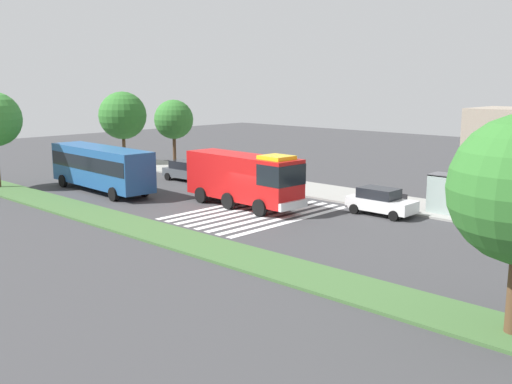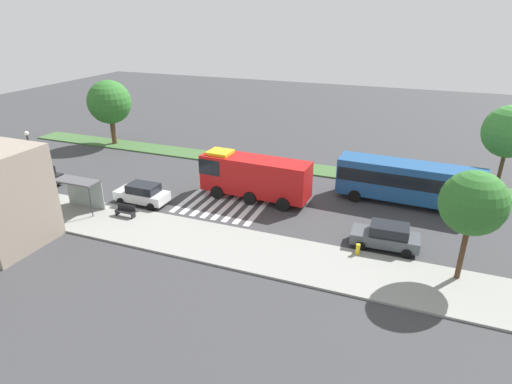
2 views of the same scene
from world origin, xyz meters
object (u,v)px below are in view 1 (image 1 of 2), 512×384
Objects in this scene: fire_truck at (246,177)px; sidewalk_tree_far_west at (123,116)px; parked_car_west at (186,171)px; bench_near_shelter at (397,199)px; parked_car_mid at (381,201)px; bus_stop_shelter at (456,187)px; fire_hydrant at (213,175)px; transit_bus at (101,165)px; sidewalk_tree_west at (174,120)px.

sidewalk_tree_far_west is (-23.74, 6.44, 2.91)m from fire_truck.
parked_car_west is at bearing -10.01° from sidewalk_tree_far_west.
parked_car_mid is at bearing -83.57° from bench_near_shelter.
bus_stop_shelter is (11.47, 6.83, -0.17)m from fire_truck.
sidewalk_tree_far_west is 10.34× the size of fire_hydrant.
parked_car_west is (-11.27, 4.23, -1.18)m from fire_truck.
transit_bus is at bearing -158.56° from parked_car_mid.
fire_truck is 0.84× the size of transit_bus.
transit_bus is 9.86m from fire_hydrant.
bus_stop_shelter is 4.20m from bench_near_shelter.
sidewalk_tree_far_west is (-31.21, -0.41, 4.37)m from bench_near_shelter.
transit_bus is 7.01× the size of bench_near_shelter.
sidewalk_tree_west is at bearing 174.74° from parked_car_mid.
transit_bus is 1.55× the size of sidewalk_tree_far_west.
fire_hydrant is at bearing 151.23° from fire_truck.
parked_car_mid is at bearing -1.85° from parked_car_west.
sidewalk_tree_west is (-4.30, 2.20, 4.04)m from parked_car_west.
sidewalk_tree_far_west is at bearing -179.35° from bus_stop_shelter.
bus_stop_shelter is at bearing 2.42° from fire_hydrant.
bench_near_shelter is at bearing 3.02° from fire_hydrant.
sidewalk_tree_west is (-27.04, -0.40, 3.03)m from bus_stop_shelter.
sidewalk_tree_far_west is at bearing 168.13° from parked_car_west.
sidewalk_tree_far_west reaches higher than bus_stop_shelter.
sidewalk_tree_far_west reaches higher than fire_hydrant.
fire_hydrant is (5.83, -0.50, -4.42)m from sidewalk_tree_west.
parked_car_west is at bearing 162.01° from fire_truck.
bus_stop_shelter is at bearing 35.15° from parked_car_mid.
parked_car_west is 18.92m from bench_near_shelter.
bus_stop_shelter is 2.19× the size of bench_near_shelter.
fire_truck reaches higher than bus_stop_shelter.
bus_stop_shelter is (3.71, 2.60, 1.01)m from parked_car_mid.
sidewalk_tree_west is at bearing -178.99° from bench_near_shelter.
parked_car_mid is 31.84m from sidewalk_tree_far_west.
fire_truck is 12.60m from transit_bus.
sidewalk_tree_west is (-3.47, 9.95, 2.87)m from transit_bus.
fire_truck is at bearing -31.37° from fire_hydrant.
sidewalk_tree_west reaches higher than fire_truck.
fire_hydrant is at bearing 174.58° from parked_car_mid.
sidewalk_tree_far_west reaches higher than fire_truck.
fire_truck is 5.86× the size of bench_near_shelter.
bus_stop_shelter is (23.57, 10.35, -0.15)m from transit_bus.
bus_stop_shelter is at bearing 33.38° from fire_truck.
sidewalk_tree_west reaches higher than parked_car_mid.
parked_car_mid is at bearing -3.99° from sidewalk_tree_far_west.
sidewalk_tree_west reaches higher than fire_hydrant.
parked_car_west is 2.32m from fire_hydrant.
fire_hydrant is at bearing -4.90° from sidewalk_tree_west.
bench_near_shelter is (7.47, 6.84, -1.47)m from fire_truck.
parked_car_mid is 6.18× the size of fire_hydrant.
transit_bus is at bearing -104.05° from fire_hydrant.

